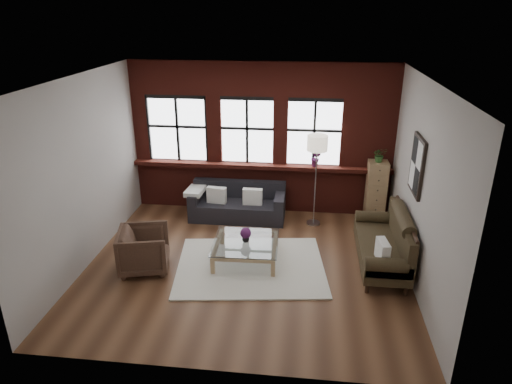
# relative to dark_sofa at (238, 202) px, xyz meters

# --- Properties ---
(floor) EXTENTS (5.50, 5.50, 0.00)m
(floor) POSITION_rel_dark_sofa_xyz_m (0.44, -1.90, -0.36)
(floor) COLOR #4F2F1D
(floor) RESTS_ON ground
(ceiling) EXTENTS (5.50, 5.50, 0.00)m
(ceiling) POSITION_rel_dark_sofa_xyz_m (0.44, -1.90, 2.84)
(ceiling) COLOR white
(ceiling) RESTS_ON ground
(wall_back) EXTENTS (5.50, 0.00, 5.50)m
(wall_back) POSITION_rel_dark_sofa_xyz_m (0.44, 0.60, 1.24)
(wall_back) COLOR #A9A49D
(wall_back) RESTS_ON ground
(wall_front) EXTENTS (5.50, 0.00, 5.50)m
(wall_front) POSITION_rel_dark_sofa_xyz_m (0.44, -4.40, 1.24)
(wall_front) COLOR #A9A49D
(wall_front) RESTS_ON ground
(wall_left) EXTENTS (0.00, 5.00, 5.00)m
(wall_left) POSITION_rel_dark_sofa_xyz_m (-2.31, -1.90, 1.24)
(wall_left) COLOR #A9A49D
(wall_left) RESTS_ON ground
(wall_right) EXTENTS (0.00, 5.00, 5.00)m
(wall_right) POSITION_rel_dark_sofa_xyz_m (3.19, -1.90, 1.24)
(wall_right) COLOR #A9A49D
(wall_right) RESTS_ON ground
(brick_backwall) EXTENTS (5.50, 0.12, 3.20)m
(brick_backwall) POSITION_rel_dark_sofa_xyz_m (0.44, 0.54, 1.24)
(brick_backwall) COLOR maroon
(brick_backwall) RESTS_ON floor
(sill_ledge) EXTENTS (5.50, 0.30, 0.08)m
(sill_ledge) POSITION_rel_dark_sofa_xyz_m (0.44, 0.45, 0.68)
(sill_ledge) COLOR maroon
(sill_ledge) RESTS_ON brick_backwall
(window_left) EXTENTS (1.38, 0.10, 1.50)m
(window_left) POSITION_rel_dark_sofa_xyz_m (-1.36, 0.55, 1.39)
(window_left) COLOR black
(window_left) RESTS_ON brick_backwall
(window_mid) EXTENTS (1.38, 0.10, 1.50)m
(window_mid) POSITION_rel_dark_sofa_xyz_m (0.14, 0.55, 1.39)
(window_mid) COLOR black
(window_mid) RESTS_ON brick_backwall
(window_right) EXTENTS (1.38, 0.10, 1.50)m
(window_right) POSITION_rel_dark_sofa_xyz_m (1.54, 0.55, 1.39)
(window_right) COLOR black
(window_right) RESTS_ON brick_backwall
(wall_poster) EXTENTS (0.05, 0.74, 0.94)m
(wall_poster) POSITION_rel_dark_sofa_xyz_m (3.16, -1.60, 1.49)
(wall_poster) COLOR black
(wall_poster) RESTS_ON wall_right
(shag_rug) EXTENTS (2.75, 2.29, 0.03)m
(shag_rug) POSITION_rel_dark_sofa_xyz_m (0.52, -1.93, -0.35)
(shag_rug) COLOR silver
(shag_rug) RESTS_ON floor
(dark_sofa) EXTENTS (1.99, 0.80, 0.72)m
(dark_sofa) POSITION_rel_dark_sofa_xyz_m (0.00, 0.00, 0.00)
(dark_sofa) COLOR black
(dark_sofa) RESTS_ON floor
(pillow_a) EXTENTS (0.41, 0.18, 0.34)m
(pillow_a) POSITION_rel_dark_sofa_xyz_m (-0.43, -0.10, 0.19)
(pillow_a) COLOR white
(pillow_a) RESTS_ON dark_sofa
(pillow_b) EXTENTS (0.40, 0.14, 0.34)m
(pillow_b) POSITION_rel_dark_sofa_xyz_m (0.33, -0.10, 0.19)
(pillow_b) COLOR white
(pillow_b) RESTS_ON dark_sofa
(vintage_settee) EXTENTS (0.86, 1.94, 1.03)m
(vintage_settee) POSITION_rel_dark_sofa_xyz_m (2.74, -1.64, 0.16)
(vintage_settee) COLOR #312716
(vintage_settee) RESTS_ON floor
(pillow_settee) EXTENTS (0.19, 0.40, 0.34)m
(pillow_settee) POSITION_rel_dark_sofa_xyz_m (2.66, -2.23, 0.26)
(pillow_settee) COLOR white
(pillow_settee) RESTS_ON vintage_settee
(armchair) EXTENTS (0.99, 0.97, 0.75)m
(armchair) POSITION_rel_dark_sofa_xyz_m (-1.27, -2.20, 0.01)
(armchair) COLOR #402B20
(armchair) RESTS_ON floor
(coffee_table) EXTENTS (1.17, 1.17, 0.38)m
(coffee_table) POSITION_rel_dark_sofa_xyz_m (0.41, -1.72, -0.18)
(coffee_table) COLOR tan
(coffee_table) RESTS_ON shag_rug
(vase) EXTENTS (0.13, 0.13, 0.14)m
(vase) POSITION_rel_dark_sofa_xyz_m (0.41, -1.72, 0.08)
(vase) COLOR #B2B2B2
(vase) RESTS_ON coffee_table
(flowers) EXTENTS (0.19, 0.19, 0.19)m
(flowers) POSITION_rel_dark_sofa_xyz_m (0.41, -1.72, 0.18)
(flowers) COLOR #591E57
(flowers) RESTS_ON vase
(drawer_chest) EXTENTS (0.40, 0.40, 1.29)m
(drawer_chest) POSITION_rel_dark_sofa_xyz_m (2.86, 0.25, 0.28)
(drawer_chest) COLOR tan
(drawer_chest) RESTS_ON floor
(potted_plant_top) EXTENTS (0.30, 0.27, 0.30)m
(potted_plant_top) POSITION_rel_dark_sofa_xyz_m (2.86, 0.25, 1.08)
(potted_plant_top) COLOR #2D5923
(potted_plant_top) RESTS_ON drawer_chest
(floor_lamp) EXTENTS (0.40, 0.40, 2.04)m
(floor_lamp) POSITION_rel_dark_sofa_xyz_m (1.60, -0.09, 0.66)
(floor_lamp) COLOR #A5A5A8
(floor_lamp) RESTS_ON floor
(sill_plant) EXTENTS (0.25, 0.23, 0.37)m
(sill_plant) POSITION_rel_dark_sofa_xyz_m (1.60, 0.42, 0.91)
(sill_plant) COLOR #591E57
(sill_plant) RESTS_ON sill_ledge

